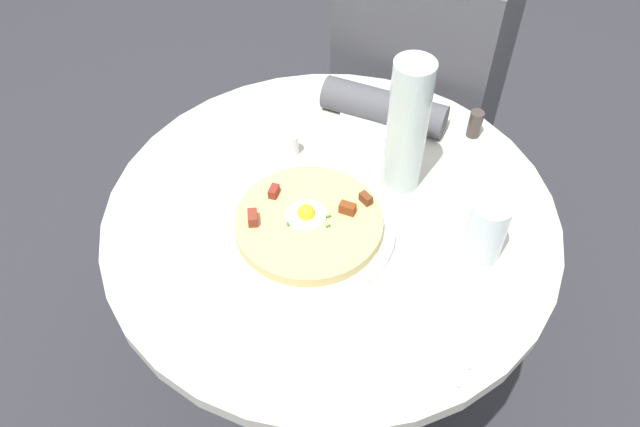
# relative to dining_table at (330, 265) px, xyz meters

# --- Properties ---
(ground_plane) EXTENTS (6.00, 6.00, 0.00)m
(ground_plane) POSITION_rel_dining_table_xyz_m (0.00, 0.00, -0.54)
(ground_plane) COLOR #2D2D33
(dining_table) EXTENTS (0.83, 0.83, 0.70)m
(dining_table) POSITION_rel_dining_table_xyz_m (0.00, 0.00, 0.00)
(dining_table) COLOR beige
(dining_table) RESTS_ON ground_plane
(person_seated) EXTENTS (0.38, 0.47, 1.14)m
(person_seated) POSITION_rel_dining_table_xyz_m (-0.05, 0.56, -0.03)
(person_seated) COLOR #2D2D33
(person_seated) RESTS_ON ground_plane
(pizza_plate) EXTENTS (0.31, 0.31, 0.01)m
(pizza_plate) POSITION_rel_dining_table_xyz_m (-0.01, -0.06, 0.17)
(pizza_plate) COLOR white
(pizza_plate) RESTS_ON dining_table
(breakfast_pizza) EXTENTS (0.26, 0.26, 0.05)m
(breakfast_pizza) POSITION_rel_dining_table_xyz_m (-0.01, -0.06, 0.19)
(breakfast_pizza) COLOR tan
(breakfast_pizza) RESTS_ON pizza_plate
(bread_plate) EXTENTS (0.16, 0.16, 0.01)m
(bread_plate) POSITION_rel_dining_table_xyz_m (-0.04, 0.28, 0.17)
(bread_plate) COLOR white
(bread_plate) RESTS_ON dining_table
(napkin) EXTENTS (0.19, 0.16, 0.00)m
(napkin) POSITION_rel_dining_table_xyz_m (0.24, -0.18, 0.17)
(napkin) COLOR white
(napkin) RESTS_ON dining_table
(fork) EXTENTS (0.18, 0.04, 0.00)m
(fork) POSITION_rel_dining_table_xyz_m (0.25, -0.16, 0.17)
(fork) COLOR silver
(fork) RESTS_ON napkin
(knife) EXTENTS (0.18, 0.04, 0.00)m
(knife) POSITION_rel_dining_table_xyz_m (0.24, -0.20, 0.17)
(knife) COLOR silver
(knife) RESTS_ON napkin
(water_glass) EXTENTS (0.07, 0.07, 0.12)m
(water_glass) POSITION_rel_dining_table_xyz_m (0.27, 0.04, 0.23)
(water_glass) COLOR silver
(water_glass) RESTS_ON dining_table
(water_bottle) EXTENTS (0.07, 0.07, 0.27)m
(water_bottle) POSITION_rel_dining_table_xyz_m (0.08, 0.13, 0.30)
(water_bottle) COLOR silver
(water_bottle) RESTS_ON dining_table
(salt_shaker) EXTENTS (0.03, 0.03, 0.05)m
(salt_shaker) POSITION_rel_dining_table_xyz_m (-0.14, 0.10, 0.19)
(salt_shaker) COLOR white
(salt_shaker) RESTS_ON dining_table
(pepper_shaker) EXTENTS (0.03, 0.03, 0.06)m
(pepper_shaker) POSITION_rel_dining_table_xyz_m (0.16, 0.32, 0.19)
(pepper_shaker) COLOR #3F3833
(pepper_shaker) RESTS_ON dining_table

